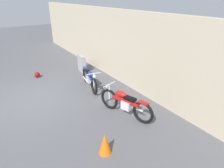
# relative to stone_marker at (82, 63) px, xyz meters

# --- Properties ---
(ground_plane) EXTENTS (40.00, 40.00, 0.00)m
(ground_plane) POSITION_rel_stone_marker_xyz_m (1.69, -2.80, -0.41)
(ground_plane) COLOR #56565B
(building_wall) EXTENTS (18.00, 0.30, 3.00)m
(building_wall) POSITION_rel_stone_marker_xyz_m (1.69, 1.00, 1.09)
(building_wall) COLOR beige
(building_wall) RESTS_ON ground_plane
(stone_marker) EXTENTS (0.77, 0.28, 0.81)m
(stone_marker) POSITION_rel_stone_marker_xyz_m (0.00, 0.00, 0.00)
(stone_marker) COLOR #9E9EA3
(stone_marker) RESTS_ON ground_plane
(helmet) EXTENTS (0.25, 0.25, 0.25)m
(helmet) POSITION_rel_stone_marker_xyz_m (-0.38, -2.09, -0.28)
(helmet) COLOR maroon
(helmet) RESTS_ON ground_plane
(traffic_cone) EXTENTS (0.32, 0.32, 0.55)m
(traffic_cone) POSITION_rel_stone_marker_xyz_m (5.47, -1.94, -0.13)
(traffic_cone) COLOR orange
(traffic_cone) RESTS_ON ground_plane
(motorcycle_blue) EXTENTS (1.90, 0.60, 0.86)m
(motorcycle_blue) POSITION_rel_stone_marker_xyz_m (1.96, -0.56, 0.01)
(motorcycle_blue) COLOR black
(motorcycle_blue) RESTS_ON ground_plane
(motorcycle_red) EXTENTS (1.94, 0.80, 0.90)m
(motorcycle_red) POSITION_rel_stone_marker_xyz_m (4.37, -0.55, 0.03)
(motorcycle_red) COLOR black
(motorcycle_red) RESTS_ON ground_plane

